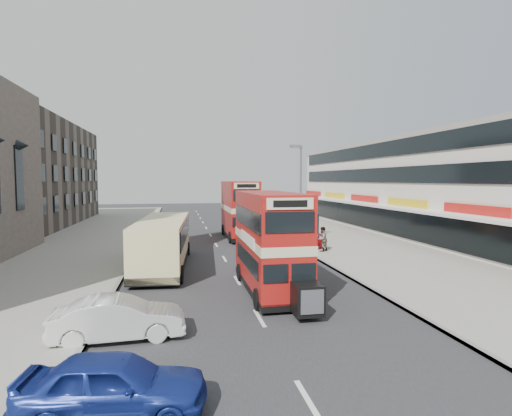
{
  "coord_description": "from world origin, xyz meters",
  "views": [
    {
      "loc": [
        -3.05,
        -13.06,
        5.38
      ],
      "look_at": [
        0.78,
        6.76,
        3.96
      ],
      "focal_mm": 28.4,
      "sensor_mm": 36.0,
      "label": 1
    }
  ],
  "objects": [
    {
      "name": "car_right_b",
      "position": [
        4.47,
        21.0,
        0.55
      ],
      "size": [
        4.02,
        1.9,
        1.11
      ],
      "primitive_type": "imported",
      "rotation": [
        0.0,
        0.0,
        -1.56
      ],
      "color": "#B74F12",
      "rests_on": "ground"
    },
    {
      "name": "ground",
      "position": [
        0.0,
        0.0,
        0.0
      ],
      "size": [
        160.0,
        160.0,
        0.0
      ],
      "primitive_type": "plane",
      "color": "#28282B",
      "rests_on": "ground"
    },
    {
      "name": "road_surface",
      "position": [
        0.0,
        20.0,
        0.01
      ],
      "size": [
        12.0,
        90.0,
        0.01
      ],
      "primitive_type": "cube",
      "color": "#28282B",
      "rests_on": "ground"
    },
    {
      "name": "kerb_right",
      "position": [
        6.1,
        20.0,
        0.07
      ],
      "size": [
        0.2,
        90.0,
        0.16
      ],
      "primitive_type": "cube",
      "color": "gray",
      "rests_on": "ground"
    },
    {
      "name": "commercial_row",
      "position": [
        19.95,
        22.0,
        4.7
      ],
      "size": [
        9.9,
        46.2,
        9.3
      ],
      "color": "beige",
      "rests_on": "ground"
    },
    {
      "name": "street_lamp",
      "position": [
        6.52,
        18.0,
        4.78
      ],
      "size": [
        1.0,
        0.2,
        8.12
      ],
      "color": "slate",
      "rests_on": "ground"
    },
    {
      "name": "pavement_right",
      "position": [
        12.0,
        20.0,
        0.07
      ],
      "size": [
        12.0,
        90.0,
        0.15
      ],
      "primitive_type": "cube",
      "color": "gray",
      "rests_on": "ground"
    },
    {
      "name": "car_right_a",
      "position": [
        5.4,
        16.07,
        0.65
      ],
      "size": [
        4.63,
        2.22,
        1.3
      ],
      "primitive_type": "imported",
      "rotation": [
        0.0,
        0.0,
        -1.48
      ],
      "color": "#A51013",
      "rests_on": "ground"
    },
    {
      "name": "bus_main",
      "position": [
        1.24,
        5.6,
        2.43
      ],
      "size": [
        2.35,
        8.38,
        4.61
      ],
      "rotation": [
        0.0,
        0.0,
        3.14
      ],
      "color": "black",
      "rests_on": "ground"
    },
    {
      "name": "bus_second",
      "position": [
        2.5,
        23.53,
        2.66
      ],
      "size": [
        2.53,
        9.16,
        5.05
      ],
      "rotation": [
        0.0,
        0.0,
        3.14
      ],
      "color": "black",
      "rests_on": "ground"
    },
    {
      "name": "pedestrian_near",
      "position": [
        7.27,
        14.74,
        1.06
      ],
      "size": [
        0.81,
        0.75,
        1.82
      ],
      "primitive_type": "imported",
      "rotation": [
        0.0,
        0.0,
        3.72
      ],
      "color": "gray",
      "rests_on": "pavement_right"
    },
    {
      "name": "brick_terrace",
      "position": [
        -22.0,
        38.0,
        6.0
      ],
      "size": [
        14.0,
        28.0,
        12.0
      ],
      "primitive_type": "cube",
      "color": "#66594C",
      "rests_on": "ground"
    },
    {
      "name": "pavement_left",
      "position": [
        -12.0,
        20.0,
        0.07
      ],
      "size": [
        12.0,
        90.0,
        0.15
      ],
      "primitive_type": "cube",
      "color": "gray",
      "rests_on": "ground"
    },
    {
      "name": "car_left_front",
      "position": [
        -5.06,
        0.88,
        0.72
      ],
      "size": [
        4.43,
        1.74,
        1.44
      ],
      "primitive_type": "imported",
      "rotation": [
        0.0,
        0.0,
        1.62
      ],
      "color": "silver",
      "rests_on": "ground"
    },
    {
      "name": "car_left_near",
      "position": [
        -4.54,
        -3.71,
        0.72
      ],
      "size": [
        4.4,
        2.2,
        1.44
      ],
      "primitive_type": "imported",
      "rotation": [
        0.0,
        0.0,
        1.45
      ],
      "color": "navy",
      "rests_on": "ground"
    },
    {
      "name": "cyclist",
      "position": [
        4.74,
        17.52,
        0.78
      ],
      "size": [
        0.94,
        2.04,
        2.31
      ],
      "rotation": [
        0.0,
        0.0,
        -0.13
      ],
      "color": "gray",
      "rests_on": "ground"
    },
    {
      "name": "car_right_c",
      "position": [
        5.24,
        29.67,
        0.64
      ],
      "size": [
        3.82,
        1.64,
        1.28
      ],
      "primitive_type": "imported",
      "rotation": [
        0.0,
        0.0,
        -1.6
      ],
      "color": "#5C7DB9",
      "rests_on": "ground"
    },
    {
      "name": "pedestrian_far",
      "position": [
        8.0,
        28.8,
        1.0
      ],
      "size": [
        1.0,
        0.42,
        1.7
      ],
      "primitive_type": "imported",
      "rotation": [
        0.0,
        0.0,
        0.01
      ],
      "color": "gray",
      "rests_on": "pavement_right"
    },
    {
      "name": "coach",
      "position": [
        -3.96,
        12.02,
        1.64
      ],
      "size": [
        3.37,
        10.64,
        2.78
      ],
      "rotation": [
        0.0,
        0.0,
        -0.07
      ],
      "color": "black",
      "rests_on": "ground"
    },
    {
      "name": "kerb_left",
      "position": [
        -6.1,
        20.0,
        0.07
      ],
      "size": [
        0.2,
        90.0,
        0.16
      ],
      "primitive_type": "cube",
      "color": "gray",
      "rests_on": "ground"
    }
  ]
}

